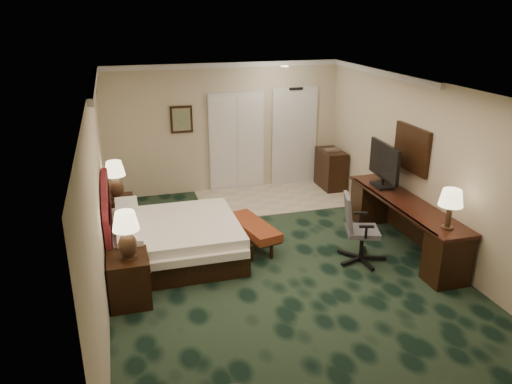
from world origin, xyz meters
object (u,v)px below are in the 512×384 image
object	(u,v)px
nightstand_near	(129,279)
desk_chair	(363,229)
tv	(384,166)
desk	(403,225)
bed	(177,241)
minibar	(331,169)
lamp_far	(116,180)
lamp_near	(127,235)
bed_bench	(253,234)
nightstand_far	(121,212)

from	to	relation	value
nightstand_near	desk_chair	bearing A→B (deg)	3.41
tv	desk	bearing A→B (deg)	-84.49
bed	minibar	distance (m)	4.39
nightstand_near	lamp_far	world-z (taller)	lamp_far
lamp_near	lamp_far	world-z (taller)	lamp_near
bed_bench	minibar	world-z (taller)	minibar
nightstand_near	lamp_far	size ratio (longest dim) A/B	0.99
nightstand_far	tv	xyz separation A→B (m)	(4.40, -1.36, 0.91)
desk	desk_chair	xyz separation A→B (m)	(-0.86, -0.23, 0.14)
bed	minibar	world-z (taller)	minibar
nightstand_far	lamp_near	world-z (taller)	lamp_near
tv	desk_chair	bearing A→B (deg)	-128.02
lamp_far	desk	world-z (taller)	lamp_far
bed_bench	tv	bearing A→B (deg)	-13.34
bed_bench	desk_chair	distance (m)	1.80
desk	minibar	bearing A→B (deg)	89.02
lamp_near	desk	world-z (taller)	lamp_near
tv	minibar	distance (m)	2.44
nightstand_near	desk_chair	xyz separation A→B (m)	(3.53, 0.21, 0.21)
minibar	tv	bearing A→B (deg)	-92.02
lamp_near	tv	bearing A→B (deg)	15.48
nightstand_far	desk_chair	world-z (taller)	desk_chair
bed_bench	desk_chair	size ratio (longest dim) A/B	1.12
lamp_near	bed_bench	distance (m)	2.47
bed	tv	bearing A→B (deg)	1.54
nightstand_far	bed_bench	world-z (taller)	nightstand_far
lamp_near	desk_chair	world-z (taller)	lamp_near
bed	lamp_near	world-z (taller)	lamp_near
lamp_near	minibar	world-z (taller)	lamp_near
bed	tv	world-z (taller)	tv
nightstand_near	minibar	world-z (taller)	minibar
bed	lamp_far	xyz separation A→B (m)	(-0.85, 1.43, 0.61)
bed_bench	minibar	xyz separation A→B (m)	(2.40, 2.31, 0.22)
bed	desk	distance (m)	3.67
lamp_far	minibar	xyz separation A→B (m)	(4.52, 0.98, -0.49)
bed	bed_bench	world-z (taller)	bed
nightstand_far	lamp_near	xyz separation A→B (m)	(0.06, -2.56, 0.71)
desk_chair	bed	bearing A→B (deg)	-179.76
nightstand_far	desk	xyz separation A→B (m)	(4.43, -2.08, 0.12)
nightstand_near	tv	world-z (taller)	tv
nightstand_far	lamp_far	bearing A→B (deg)	-140.29
desk	lamp_near	bearing A→B (deg)	-173.70
lamp_far	desk	size ratio (longest dim) A/B	0.24
lamp_far	desk	xyz separation A→B (m)	(4.46, -2.05, -0.51)
lamp_near	nightstand_near	bearing A→B (deg)	123.75
lamp_far	bed_bench	size ratio (longest dim) A/B	0.56
nightstand_far	tv	bearing A→B (deg)	-17.24
nightstand_near	desk_chair	world-z (taller)	desk_chair
nightstand_near	lamp_far	xyz separation A→B (m)	(-0.08, 2.49, 0.58)
bed_bench	tv	xyz separation A→B (m)	(2.32, -0.00, 1.00)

